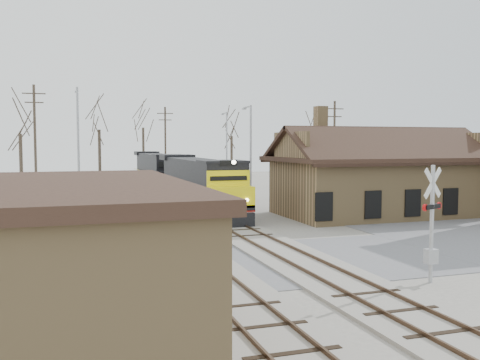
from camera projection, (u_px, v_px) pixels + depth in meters
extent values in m
plane|color=#9D988E|center=(295.00, 260.00, 23.96)|extent=(140.00, 140.00, 0.00)
cube|color=#5B5B60|center=(295.00, 260.00, 23.95)|extent=(60.00, 9.00, 0.03)
cube|color=#9D988E|center=(209.00, 216.00, 38.17)|extent=(3.40, 90.00, 0.12)
cube|color=#473323|center=(199.00, 214.00, 37.94)|extent=(0.08, 90.00, 0.14)
cube|color=#473323|center=(219.00, 214.00, 38.38)|extent=(0.08, 90.00, 0.14)
cube|color=#9D988E|center=(146.00, 218.00, 36.77)|extent=(3.40, 90.00, 0.12)
cube|color=#473323|center=(135.00, 217.00, 36.54)|extent=(0.08, 90.00, 0.14)
cube|color=#473323|center=(156.00, 216.00, 36.98)|extent=(0.08, 90.00, 0.14)
cube|color=#A18153|center=(379.00, 187.00, 38.92)|extent=(14.00, 8.00, 4.00)
cube|color=black|center=(379.00, 159.00, 38.78)|extent=(15.20, 9.20, 0.30)
cube|color=black|center=(398.00, 145.00, 36.53)|extent=(15.00, 4.71, 2.66)
cube|color=black|center=(363.00, 145.00, 40.89)|extent=(15.00, 4.71, 2.66)
cube|color=#A18153|center=(321.00, 121.00, 38.76)|extent=(0.80, 0.80, 2.20)
cube|color=black|center=(219.00, 214.00, 35.65)|extent=(2.32, 3.71, 0.93)
cube|color=black|center=(182.00, 197.00, 47.09)|extent=(2.32, 3.71, 0.93)
cube|color=black|center=(198.00, 195.00, 41.32)|extent=(2.79, 18.57, 0.33)
cube|color=maroon|center=(198.00, 197.00, 41.33)|extent=(2.81, 18.57, 0.11)
cube|color=black|center=(194.00, 175.00, 42.32)|extent=(2.41, 13.47, 2.60)
cube|color=black|center=(223.00, 182.00, 34.70)|extent=(2.79, 2.60, 2.60)
cube|color=yellow|center=(230.00, 197.00, 33.26)|extent=(2.79, 1.67, 1.30)
cube|color=black|center=(234.00, 221.00, 32.47)|extent=(2.60, 0.25, 0.93)
cylinder|color=#FFF2CC|center=(234.00, 162.00, 32.30)|extent=(0.26, 0.10, 0.26)
cube|color=black|center=(167.00, 190.00, 53.72)|extent=(2.32, 3.71, 0.93)
cube|color=black|center=(149.00, 182.00, 65.17)|extent=(2.32, 3.71, 0.93)
cube|color=black|center=(157.00, 179.00, 59.39)|extent=(2.79, 18.57, 0.33)
cube|color=maroon|center=(157.00, 181.00, 59.41)|extent=(2.81, 18.57, 0.11)
cube|color=black|center=(155.00, 165.00, 60.39)|extent=(2.41, 13.47, 2.60)
cube|color=black|center=(168.00, 169.00, 52.78)|extent=(2.79, 2.60, 2.60)
cube|color=black|center=(172.00, 178.00, 51.34)|extent=(2.79, 1.67, 1.30)
cube|color=black|center=(174.00, 193.00, 50.55)|extent=(2.60, 0.25, 0.93)
cylinder|color=#A5A8AD|center=(432.00, 224.00, 19.97)|extent=(0.16, 0.16, 4.43)
cube|color=silver|center=(433.00, 183.00, 19.86)|extent=(1.09, 0.48, 1.16)
cube|color=silver|center=(433.00, 183.00, 19.86)|extent=(1.09, 0.48, 1.16)
cube|color=black|center=(432.00, 207.00, 19.93)|extent=(0.98, 0.52, 0.17)
cylinder|color=#B20C0C|center=(425.00, 208.00, 19.60)|extent=(0.28, 0.18, 0.27)
cylinder|color=#B20C0C|center=(439.00, 206.00, 20.25)|extent=(0.28, 0.18, 0.27)
cube|color=#A5A8AD|center=(431.00, 256.00, 20.06)|extent=(0.44, 0.33, 0.55)
cylinder|color=#A5A8AD|center=(110.00, 212.00, 26.43)|extent=(0.13, 0.13, 3.64)
cube|color=silver|center=(110.00, 187.00, 26.34)|extent=(0.94, 0.26, 0.95)
cube|color=silver|center=(110.00, 187.00, 26.34)|extent=(0.94, 0.26, 0.95)
cube|color=black|center=(110.00, 201.00, 26.39)|extent=(0.83, 0.33, 0.14)
cylinder|color=#B20C0C|center=(119.00, 201.00, 26.43)|extent=(0.23, 0.13, 0.22)
cylinder|color=#B20C0C|center=(102.00, 201.00, 26.36)|extent=(0.23, 0.13, 0.22)
cube|color=#A5A8AD|center=(111.00, 232.00, 26.50)|extent=(0.36, 0.27, 0.45)
cylinder|color=#A5A8AD|center=(78.00, 151.00, 39.34)|extent=(0.18, 0.18, 9.33)
cylinder|color=#A5A8AD|center=(77.00, 89.00, 39.88)|extent=(0.12, 1.80, 0.12)
cube|color=#A5A8AD|center=(77.00, 92.00, 40.64)|extent=(0.25, 0.50, 0.12)
cylinder|color=#A5A8AD|center=(251.00, 156.00, 43.71)|extent=(0.18, 0.18, 8.32)
cylinder|color=#A5A8AD|center=(247.00, 107.00, 44.28)|extent=(0.12, 1.80, 0.12)
cube|color=#A5A8AD|center=(244.00, 109.00, 45.05)|extent=(0.25, 0.50, 0.12)
cylinder|color=#A5A8AD|center=(227.00, 150.00, 61.96)|extent=(0.18, 0.18, 8.82)
cylinder|color=#A5A8AD|center=(224.00, 113.00, 62.52)|extent=(0.12, 1.80, 0.12)
cube|color=#A5A8AD|center=(223.00, 114.00, 63.28)|extent=(0.25, 0.50, 0.12)
cylinder|color=#382D23|center=(35.00, 143.00, 48.39)|extent=(0.24, 0.24, 10.49)
cube|color=#382D23|center=(34.00, 93.00, 48.08)|extent=(2.00, 0.10, 0.10)
cube|color=#382D23|center=(34.00, 102.00, 48.13)|extent=(1.60, 0.10, 0.10)
cylinder|color=#382D23|center=(165.00, 146.00, 66.57)|extent=(0.24, 0.24, 9.69)
cube|color=#382D23|center=(165.00, 113.00, 66.29)|extent=(2.00, 0.10, 0.10)
cube|color=#382D23|center=(165.00, 120.00, 66.35)|extent=(1.60, 0.10, 0.10)
cylinder|color=#382D23|center=(334.00, 147.00, 55.08)|extent=(0.24, 0.24, 9.54)
cube|color=#382D23|center=(335.00, 109.00, 54.80)|extent=(2.00, 0.10, 0.10)
cube|color=#382D23|center=(335.00, 117.00, 54.85)|extent=(1.60, 0.10, 0.10)
cylinder|color=#382D23|center=(21.00, 167.00, 48.24)|extent=(0.32, 0.32, 6.07)
cylinder|color=#382D23|center=(100.00, 161.00, 57.15)|extent=(0.32, 0.32, 6.66)
cylinder|color=#382D23|center=(143.00, 155.00, 70.00)|extent=(0.32, 0.32, 7.23)
cylinder|color=#382D23|center=(232.00, 161.00, 63.99)|extent=(0.32, 0.32, 6.05)
cylinder|color=#382D23|center=(315.00, 163.00, 67.45)|extent=(0.32, 0.32, 5.39)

